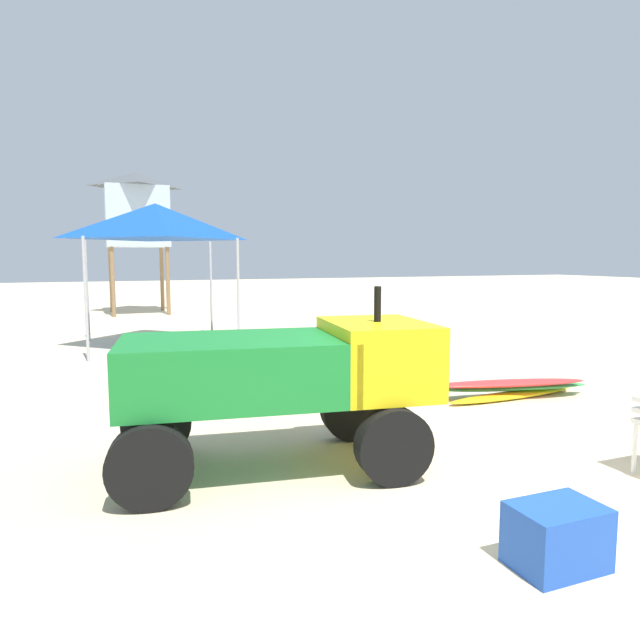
{
  "coord_description": "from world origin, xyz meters",
  "views": [
    {
      "loc": [
        -2.82,
        -3.3,
        1.75
      ],
      "look_at": [
        -0.37,
        2.82,
        1.01
      ],
      "focal_mm": 31.73,
      "sensor_mm": 36.0,
      "label": 1
    }
  ],
  "objects": [
    {
      "name": "ground",
      "position": [
        0.0,
        0.0,
        0.0
      ],
      "size": [
        80.0,
        80.0,
        0.0
      ],
      "primitive_type": "plane",
      "color": "beige"
    },
    {
      "name": "utility_cart",
      "position": [
        -1.4,
        1.04,
        0.78
      ],
      "size": [
        2.69,
        1.61,
        1.5
      ],
      "color": "#197A2D",
      "rests_on": "ground"
    },
    {
      "name": "surfboard_pile",
      "position": [
        1.94,
        2.2,
        0.12
      ],
      "size": [
        2.18,
        0.79,
        0.24
      ],
      "color": "yellow",
      "rests_on": "ground"
    },
    {
      "name": "popup_canopy",
      "position": [
        -1.67,
        8.09,
        2.42
      ],
      "size": [
        2.63,
        2.63,
        2.77
      ],
      "color": "#B2B2B7",
      "rests_on": "ground"
    },
    {
      "name": "lifeguard_tower",
      "position": [
        -1.52,
        15.0,
        3.17
      ],
      "size": [
        1.98,
        1.98,
        4.3
      ],
      "color": "olive",
      "rests_on": "ground"
    },
    {
      "name": "traffic_cone_near",
      "position": [
        -0.23,
        3.48,
        0.28
      ],
      "size": [
        0.39,
        0.39,
        0.55
      ],
      "primitive_type": "cone",
      "color": "orange",
      "rests_on": "ground"
    },
    {
      "name": "cooler_box",
      "position": [
        -0.45,
        -0.99,
        0.18
      ],
      "size": [
        0.51,
        0.36,
        0.36
      ],
      "primitive_type": "cube",
      "color": "blue",
      "rests_on": "ground"
    }
  ]
}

